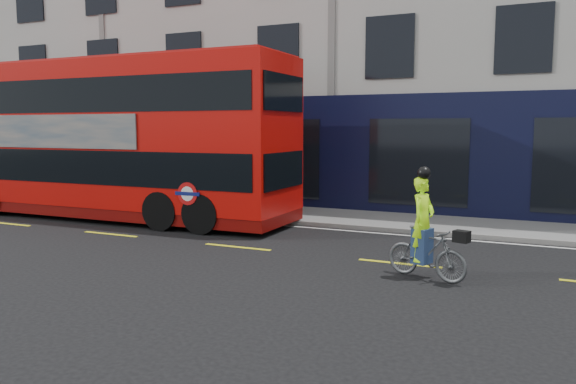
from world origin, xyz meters
The scene contains 8 objects.
ground centered at (0.00, 0.00, 0.00)m, with size 120.00×120.00×0.00m, color black.
pavement centered at (0.00, 6.50, 0.06)m, with size 60.00×3.00×0.12m, color slate.
kerb centered at (0.00, 5.00, 0.07)m, with size 60.00×0.12×0.13m, color slate.
building_terrace centered at (0.00, 12.94, 7.49)m, with size 50.00×10.07×15.00m.
road_edge_line centered at (0.00, 4.70, 0.00)m, with size 58.00×0.10×0.01m, color silver.
lane_dashes centered at (0.00, 1.50, 0.00)m, with size 58.00×0.12×0.01m, color yellow, non-canonical shape.
bus centered at (-5.96, 3.80, 2.56)m, with size 12.40×2.96×4.99m.
cyclist centered at (4.72, 0.51, 0.73)m, with size 1.74×0.98×2.18m.
Camera 1 is at (6.74, -10.23, 2.91)m, focal length 35.00 mm.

